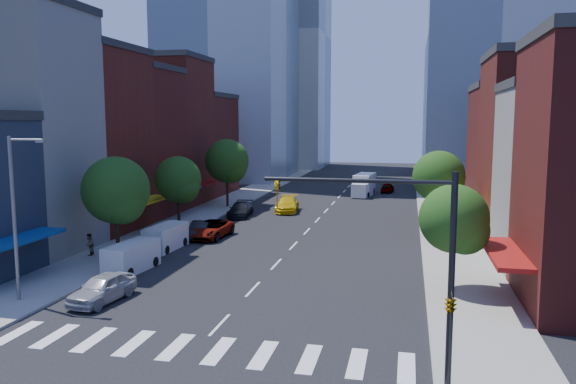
% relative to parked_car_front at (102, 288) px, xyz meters
% --- Properties ---
extents(ground, '(220.00, 220.00, 0.00)m').
position_rel_parked_car_front_xyz_m(ground, '(7.50, -2.03, -0.78)').
color(ground, black).
rests_on(ground, ground).
extents(sidewalk_left, '(5.00, 120.00, 0.15)m').
position_rel_parked_car_front_xyz_m(sidewalk_left, '(-5.00, 37.97, -0.70)').
color(sidewalk_left, gray).
rests_on(sidewalk_left, ground).
extents(sidewalk_right, '(5.00, 120.00, 0.15)m').
position_rel_parked_car_front_xyz_m(sidewalk_right, '(20.00, 37.97, -0.70)').
color(sidewalk_right, gray).
rests_on(sidewalk_right, ground).
extents(crosswalk, '(19.00, 3.00, 0.01)m').
position_rel_parked_car_front_xyz_m(crosswalk, '(7.50, -5.03, -0.77)').
color(crosswalk, silver).
rests_on(crosswalk, ground).
extents(bldg_left_1, '(12.00, 8.00, 18.00)m').
position_rel_parked_car_front_xyz_m(bldg_left_1, '(-13.50, 9.97, 8.22)').
color(bldg_left_1, '#B8B3AA').
rests_on(bldg_left_1, ground).
extents(bldg_left_2, '(12.00, 9.00, 16.00)m').
position_rel_parked_car_front_xyz_m(bldg_left_2, '(-13.50, 18.47, 7.22)').
color(bldg_left_2, '#581914').
rests_on(bldg_left_2, ground).
extents(bldg_left_3, '(12.00, 8.00, 15.00)m').
position_rel_parked_car_front_xyz_m(bldg_left_3, '(-13.50, 26.97, 6.72)').
color(bldg_left_3, '#581916').
rests_on(bldg_left_3, ground).
extents(bldg_left_4, '(12.00, 9.00, 17.00)m').
position_rel_parked_car_front_xyz_m(bldg_left_4, '(-13.50, 35.47, 7.72)').
color(bldg_left_4, '#581914').
rests_on(bldg_left_4, ground).
extents(bldg_left_5, '(12.00, 10.00, 13.00)m').
position_rel_parked_car_front_xyz_m(bldg_left_5, '(-13.50, 44.97, 5.72)').
color(bldg_left_5, '#581916').
rests_on(bldg_left_5, ground).
extents(bldg_right_2, '(12.00, 10.00, 15.00)m').
position_rel_parked_car_front_xyz_m(bldg_right_2, '(28.50, 21.97, 6.72)').
color(bldg_right_2, '#581914').
rests_on(bldg_right_2, ground).
extents(bldg_right_3, '(12.00, 10.00, 13.00)m').
position_rel_parked_car_front_xyz_m(bldg_right_3, '(28.50, 31.97, 5.72)').
color(bldg_right_3, '#581916').
rests_on(bldg_right_3, ground).
extents(tower_far_w, '(18.00, 18.00, 56.00)m').
position_rel_parked_car_front_xyz_m(tower_far_w, '(-10.50, 92.97, 27.22)').
color(tower_far_w, '#9EA5AD').
rests_on(tower_far_w, ground).
extents(traffic_signal, '(7.24, 2.24, 8.00)m').
position_rel_parked_car_front_xyz_m(traffic_signal, '(17.44, -6.53, 3.38)').
color(traffic_signal, black).
rests_on(traffic_signal, sidewalk_right).
extents(streetlight, '(2.25, 0.25, 9.00)m').
position_rel_parked_car_front_xyz_m(streetlight, '(-4.31, -1.03, 4.50)').
color(streetlight, slate).
rests_on(streetlight, sidewalk_left).
extents(tree_left_near, '(4.80, 4.80, 7.30)m').
position_rel_parked_car_front_xyz_m(tree_left_near, '(-3.85, 8.89, 4.09)').
color(tree_left_near, black).
rests_on(tree_left_near, sidewalk_left).
extents(tree_left_mid, '(4.20, 4.20, 6.65)m').
position_rel_parked_car_front_xyz_m(tree_left_mid, '(-3.85, 19.89, 3.75)').
color(tree_left_mid, black).
rests_on(tree_left_mid, sidewalk_left).
extents(tree_left_far, '(5.00, 5.00, 7.75)m').
position_rel_parked_car_front_xyz_m(tree_left_far, '(-3.85, 33.89, 4.43)').
color(tree_left_far, black).
rests_on(tree_left_far, sidewalk_left).
extents(tree_right_near, '(4.00, 4.00, 6.20)m').
position_rel_parked_car_front_xyz_m(tree_right_near, '(19.15, 5.89, 3.41)').
color(tree_right_near, black).
rests_on(tree_right_near, sidewalk_right).
extents(tree_right_far, '(4.60, 4.60, 7.20)m').
position_rel_parked_car_front_xyz_m(tree_right_far, '(19.15, 23.89, 4.09)').
color(tree_right_far, black).
rests_on(tree_right_far, sidewalk_right).
extents(parked_car_front, '(2.37, 4.74, 1.55)m').
position_rel_parked_car_front_xyz_m(parked_car_front, '(0.00, 0.00, 0.00)').
color(parked_car_front, '#A4A4A8').
rests_on(parked_car_front, ground).
extents(parked_car_second, '(2.07, 4.45, 1.41)m').
position_rel_parked_car_front_xyz_m(parked_car_second, '(-0.91, 17.19, -0.07)').
color(parked_car_second, black).
rests_on(parked_car_second, ground).
extents(parked_car_third, '(2.85, 5.53, 1.49)m').
position_rel_parked_car_front_xyz_m(parked_car_third, '(0.00, 17.49, -0.03)').
color(parked_car_third, '#999999').
rests_on(parked_car_third, ground).
extents(parked_car_rear, '(2.52, 5.31, 1.49)m').
position_rel_parked_car_front_xyz_m(parked_car_rear, '(-0.70, 28.30, -0.03)').
color(parked_car_rear, black).
rests_on(parked_car_rear, ground).
extents(cargo_van_near, '(2.23, 4.60, 1.89)m').
position_rel_parked_car_front_xyz_m(cargo_van_near, '(-1.55, 6.18, 0.16)').
color(cargo_van_near, silver).
rests_on(cargo_van_near, ground).
extents(cargo_van_far, '(2.03, 4.56, 1.90)m').
position_rel_parked_car_front_xyz_m(cargo_van_far, '(-2.01, 12.59, 0.17)').
color(cargo_van_far, silver).
rests_on(cargo_van_far, ground).
extents(taxi, '(2.90, 5.83, 1.63)m').
position_rel_parked_car_front_xyz_m(taxi, '(3.43, 32.45, 0.04)').
color(taxi, yellow).
rests_on(taxi, ground).
extents(traffic_car_oncoming, '(1.58, 4.48, 1.47)m').
position_rel_parked_car_front_xyz_m(traffic_car_oncoming, '(10.49, 49.85, -0.04)').
color(traffic_car_oncoming, black).
rests_on(traffic_car_oncoming, ground).
extents(traffic_car_far, '(1.87, 4.04, 1.34)m').
position_rel_parked_car_front_xyz_m(traffic_car_far, '(13.54, 51.98, -0.11)').
color(traffic_car_far, '#999999').
rests_on(traffic_car_far, ground).
extents(box_truck, '(2.81, 7.27, 2.85)m').
position_rel_parked_car_front_xyz_m(box_truck, '(10.56, 47.92, 0.57)').
color(box_truck, white).
rests_on(box_truck, ground).
extents(pedestrian_far, '(0.71, 0.86, 1.62)m').
position_rel_parked_car_front_xyz_m(pedestrian_far, '(-6.37, 9.06, 0.18)').
color(pedestrian_far, '#999999').
rests_on(pedestrian_far, sidewalk_left).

